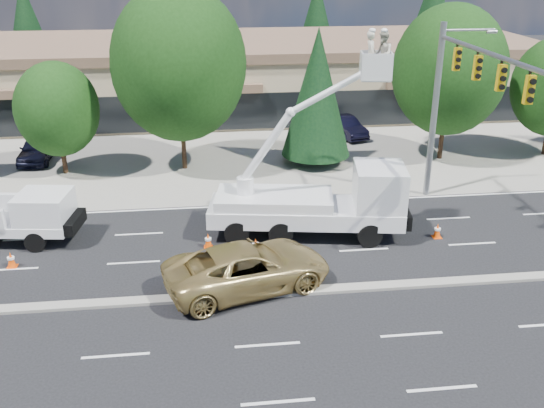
{
  "coord_description": "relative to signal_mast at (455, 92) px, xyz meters",
  "views": [
    {
      "loc": [
        -1.83,
        -19.96,
        12.29
      ],
      "look_at": [
        0.91,
        3.22,
        2.4
      ],
      "focal_mm": 40.0,
      "sensor_mm": 36.0,
      "label": 1
    }
  ],
  "objects": [
    {
      "name": "minivan",
      "position": [
        -10.37,
        -6.44,
        -5.16
      ],
      "size": [
        7.05,
        4.7,
        1.8
      ],
      "primitive_type": "imported",
      "rotation": [
        0.0,
        0.0,
        1.86
      ],
      "color": "tan",
      "rests_on": "ground"
    },
    {
      "name": "tree_front_e",
      "position": [
        -5.03,
        7.96,
        -1.66
      ],
      "size": [
        4.16,
        4.16,
        8.2
      ],
      "color": "#332114",
      "rests_on": "ground"
    },
    {
      "name": "traffic_cone_b",
      "position": [
        -11.84,
        -2.81,
        -5.72
      ],
      "size": [
        0.4,
        0.4,
        0.7
      ],
      "color": "#FB4D07",
      "rests_on": "ground"
    },
    {
      "name": "signal_mast",
      "position": [
        0.0,
        0.0,
        0.0
      ],
      "size": [
        2.76,
        10.16,
        9.0
      ],
      "color": "gray",
      "rests_on": "ground"
    },
    {
      "name": "tree_back_a",
      "position": [
        -28.03,
        34.96,
        -0.83
      ],
      "size": [
        4.94,
        4.94,
        9.75
      ],
      "color": "#332114",
      "rests_on": "ground"
    },
    {
      "name": "tree_back_b",
      "position": [
        -14.03,
        34.96,
        -0.37
      ],
      "size": [
        5.38,
        5.38,
        10.61
      ],
      "color": "#332114",
      "rests_on": "ground"
    },
    {
      "name": "parked_car_east",
      "position": [
        -1.89,
        13.43,
        -5.35
      ],
      "size": [
        2.71,
        4.53,
        1.41
      ],
      "primitive_type": "imported",
      "rotation": [
        0.0,
        0.0,
        0.3
      ],
      "color": "black",
      "rests_on": "ground"
    },
    {
      "name": "tree_front_d",
      "position": [
        -13.03,
        7.96,
        0.18
      ],
      "size": [
        7.68,
        7.68,
        10.66
      ],
      "color": "#332114",
      "rests_on": "ground"
    },
    {
      "name": "road_median",
      "position": [
        -10.03,
        -7.04,
        -6.0
      ],
      "size": [
        120.0,
        0.55,
        0.12
      ],
      "primitive_type": "cube",
      "color": "gray",
      "rests_on": "ground"
    },
    {
      "name": "tree_back_c",
      "position": [
        -0.03,
        34.96,
        -0.84
      ],
      "size": [
        4.93,
        4.93,
        9.73
      ],
      "color": "#332114",
      "rests_on": "ground"
    },
    {
      "name": "traffic_cone_d",
      "position": [
        -1.38,
        -3.0,
        -5.72
      ],
      "size": [
        0.4,
        0.4,
        0.7
      ],
      "color": "#FB4D07",
      "rests_on": "ground"
    },
    {
      "name": "parked_car_west",
      "position": [
        -22.14,
        10.51,
        -5.29
      ],
      "size": [
        1.89,
        4.53,
        1.54
      ],
      "primitive_type": "imported",
      "rotation": [
        0.0,
        0.0,
        -0.02
      ],
      "color": "black",
      "rests_on": "ground"
    },
    {
      "name": "concrete_apron",
      "position": [
        -10.03,
        12.96,
        -6.05
      ],
      "size": [
        140.0,
        22.0,
        0.01
      ],
      "primitive_type": "cube",
      "color": "gray",
      "rests_on": "ground"
    },
    {
      "name": "tree_front_f",
      "position": [
        2.97,
        7.96,
        -0.52
      ],
      "size": [
        6.82,
        6.82,
        9.46
      ],
      "color": "#332114",
      "rests_on": "ground"
    },
    {
      "name": "ground",
      "position": [
        -10.03,
        -7.04,
        -6.06
      ],
      "size": [
        140.0,
        140.0,
        0.0
      ],
      "primitive_type": "plane",
      "color": "black",
      "rests_on": "ground"
    },
    {
      "name": "traffic_cone_c",
      "position": [
        -9.8,
        -3.55,
        -5.72
      ],
      "size": [
        0.4,
        0.4,
        0.7
      ],
      "color": "#FB4D07",
      "rests_on": "ground"
    },
    {
      "name": "tree_back_d",
      "position": [
        11.97,
        34.96,
        0.0
      ],
      "size": [
        5.73,
        5.73,
        11.29
      ],
      "color": "#332114",
      "rests_on": "ground"
    },
    {
      "name": "bucket_truck",
      "position": [
        -6.52,
        -2.04,
        -4.06
      ],
      "size": [
        9.1,
        4.0,
        9.3
      ],
      "rotation": [
        0.0,
        0.0,
        -0.16
      ],
      "color": "white",
      "rests_on": "ground"
    },
    {
      "name": "traffic_cone_a",
      "position": [
        -20.03,
        -3.62,
        -5.72
      ],
      "size": [
        0.4,
        0.4,
        0.7
      ],
      "color": "#FB4D07",
      "rests_on": "ground"
    },
    {
      "name": "utility_pickup",
      "position": [
        -20.47,
        -1.08,
        -5.1
      ],
      "size": [
        6.28,
        3.02,
        2.31
      ],
      "rotation": [
        0.0,
        0.0,
        -0.14
      ],
      "color": "white",
      "rests_on": "ground"
    },
    {
      "name": "strip_mall",
      "position": [
        -10.03,
        22.93,
        -3.23
      ],
      "size": [
        50.4,
        15.4,
        5.5
      ],
      "color": "tan",
      "rests_on": "ground"
    },
    {
      "name": "tree_front_c",
      "position": [
        -20.03,
        7.96,
        -2.23
      ],
      "size": [
        4.72,
        4.72,
        6.55
      ],
      "color": "#332114",
      "rests_on": "ground"
    }
  ]
}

